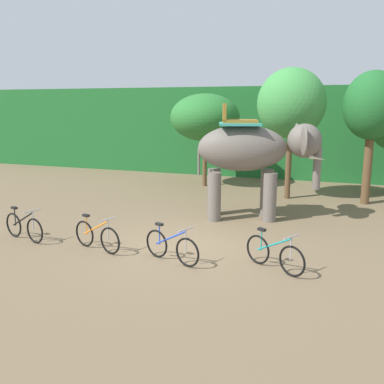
# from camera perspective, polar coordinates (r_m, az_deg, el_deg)

# --- Properties ---
(ground_plane) EXTENTS (80.00, 80.00, 0.00)m
(ground_plane) POSITION_cam_1_polar(r_m,az_deg,el_deg) (11.43, -1.32, -7.39)
(ground_plane) COLOR brown
(foliage_hedge) EXTENTS (36.00, 6.00, 4.65)m
(foliage_hedge) POSITION_cam_1_polar(r_m,az_deg,el_deg) (24.82, 10.61, 8.26)
(foliage_hedge) COLOR #1E6028
(foliage_hedge) RESTS_ON ground
(tree_center_right) EXTENTS (3.17, 3.17, 4.24)m
(tree_center_right) POSITION_cam_1_polar(r_m,az_deg,el_deg) (19.52, 1.77, 10.02)
(tree_center_right) COLOR brown
(tree_center_right) RESTS_ON ground
(tree_far_left) EXTENTS (2.64, 2.64, 5.16)m
(tree_far_left) POSITION_cam_1_polar(r_m,az_deg,el_deg) (17.21, 13.27, 11.53)
(tree_far_left) COLOR brown
(tree_far_left) RESTS_ON ground
(tree_center) EXTENTS (2.11, 2.11, 4.98)m
(tree_center) POSITION_cam_1_polar(r_m,az_deg,el_deg) (17.16, 23.21, 10.53)
(tree_center) COLOR brown
(tree_center) RESTS_ON ground
(elephant) EXTENTS (4.24, 2.64, 3.78)m
(elephant) POSITION_cam_1_polar(r_m,az_deg,el_deg) (13.98, 8.18, 5.28)
(elephant) COLOR #665E56
(elephant) RESTS_ON ground
(bike_black) EXTENTS (1.66, 0.64, 0.92)m
(bike_black) POSITION_cam_1_polar(r_m,az_deg,el_deg) (12.77, -21.77, -4.37)
(bike_black) COLOR black
(bike_black) RESTS_ON ground
(bike_orange) EXTENTS (1.64, 0.68, 0.92)m
(bike_orange) POSITION_cam_1_polar(r_m,az_deg,el_deg) (11.33, -12.74, -5.81)
(bike_orange) COLOR black
(bike_orange) RESTS_ON ground
(bike_blue) EXTENTS (1.62, 0.72, 0.92)m
(bike_blue) POSITION_cam_1_polar(r_m,az_deg,el_deg) (10.27, -2.80, -7.37)
(bike_blue) COLOR black
(bike_blue) RESTS_ON ground
(bike_teal) EXTENTS (1.49, 0.92, 0.92)m
(bike_teal) POSITION_cam_1_polar(r_m,az_deg,el_deg) (9.96, 11.04, -8.19)
(bike_teal) COLOR black
(bike_teal) RESTS_ON ground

